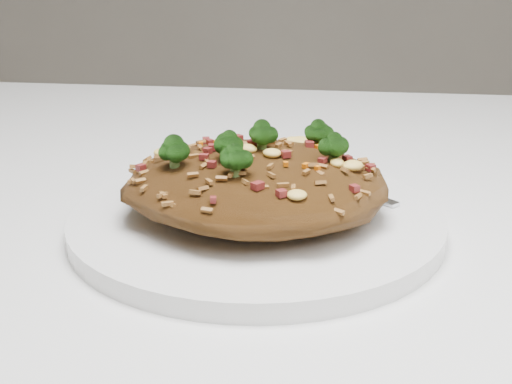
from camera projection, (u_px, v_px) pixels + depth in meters
dining_table at (338, 293)px, 0.62m from camera, size 1.20×0.80×0.75m
plate at (256, 220)px, 0.52m from camera, size 0.27×0.27×0.01m
fried_rice at (256, 174)px, 0.50m from camera, size 0.19×0.17×0.07m
fork at (327, 179)px, 0.57m from camera, size 0.13×0.12×0.00m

